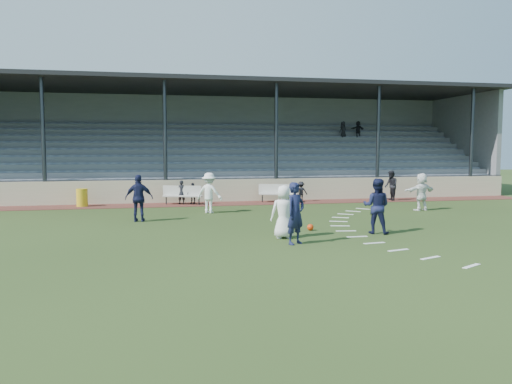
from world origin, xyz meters
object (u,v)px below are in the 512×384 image
(bench_right, at_px, (278,191))
(player_white_lead, at_px, (284,212))
(trash_bin, at_px, (82,198))
(player_navy_lead, at_px, (296,213))
(football, at_px, (310,227))
(bench_left, at_px, (182,193))
(official, at_px, (391,185))

(bench_right, height_order, player_white_lead, player_white_lead)
(bench_right, xyz_separation_m, player_white_lead, (-2.40, -10.38, 0.27))
(trash_bin, relative_size, player_navy_lead, 0.47)
(football, distance_m, player_white_lead, 1.94)
(bench_left, relative_size, official, 1.24)
(trash_bin, bearing_deg, bench_left, -0.62)
(player_white_lead, bearing_deg, football, -131.50)
(player_white_lead, bearing_deg, trash_bin, -49.38)
(football, bearing_deg, player_navy_lead, -117.66)
(bench_left, distance_m, official, 11.34)
(bench_right, relative_size, trash_bin, 2.32)
(football, relative_size, player_navy_lead, 0.12)
(bench_left, relative_size, trash_bin, 2.32)
(player_white_lead, bearing_deg, bench_left, -71.06)
(football, xyz_separation_m, official, (7.40, 8.67, 0.73))
(player_white_lead, xyz_separation_m, player_navy_lead, (0.09, -1.05, 0.08))
(trash_bin, distance_m, official, 16.24)
(trash_bin, xyz_separation_m, football, (8.83, -9.08, -0.34))
(official, bearing_deg, bench_left, -86.99)
(trash_bin, distance_m, football, 12.67)
(trash_bin, distance_m, player_white_lead, 12.79)
(player_white_lead, height_order, player_navy_lead, player_navy_lead)
(player_white_lead, bearing_deg, official, -126.73)
(bench_right, distance_m, player_navy_lead, 11.66)
(bench_right, height_order, official, official)
(football, bearing_deg, trash_bin, 134.20)
(player_navy_lead, height_order, official, player_navy_lead)
(bench_left, xyz_separation_m, football, (3.94, -9.03, -0.47))
(bench_left, bearing_deg, player_white_lead, -58.20)
(football, distance_m, official, 11.42)
(bench_left, height_order, player_navy_lead, player_navy_lead)
(trash_bin, xyz_separation_m, player_navy_lead, (7.63, -11.38, 0.47))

